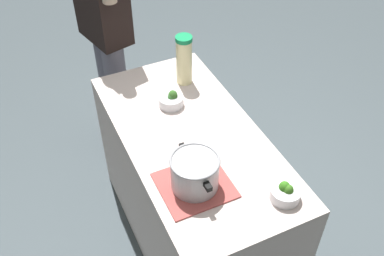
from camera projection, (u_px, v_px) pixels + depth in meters
ground_plane at (192, 234)px, 2.79m from camera, size 8.00×8.00×0.00m
counter_slab at (192, 191)px, 2.50m from camera, size 1.33×0.66×0.85m
dish_cloth at (195, 185)px, 1.97m from camera, size 0.29×0.31×0.01m
cooking_pot at (195, 172)px, 1.91m from camera, size 0.29×0.22×0.16m
lemonade_pitcher at (184, 60)px, 2.44m from camera, size 0.09×0.09×0.29m
broccoli_bowl_front at (285, 192)px, 1.90m from camera, size 0.13×0.13×0.09m
broccoli_bowl_center at (171, 100)px, 2.36m from camera, size 0.13×0.13×0.09m
person_cook at (105, 30)px, 2.72m from camera, size 0.50×0.27×1.76m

